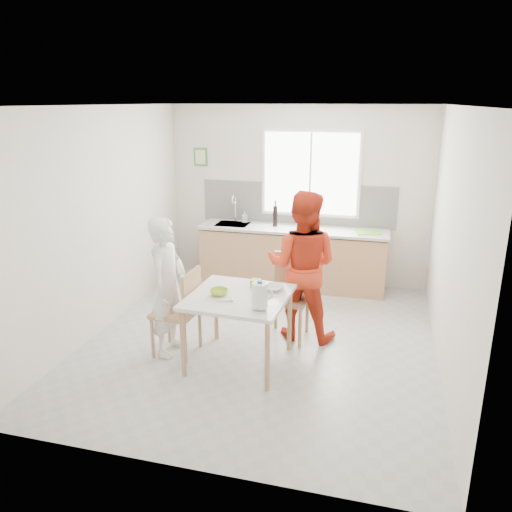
{
  "coord_description": "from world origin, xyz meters",
  "views": [
    {
      "loc": [
        1.32,
        -5.23,
        2.75
      ],
      "look_at": [
        -0.11,
        0.2,
        0.99
      ],
      "focal_mm": 35.0,
      "sensor_mm": 36.0,
      "label": 1
    }
  ],
  "objects": [
    {
      "name": "ground",
      "position": [
        0.0,
        0.0,
        0.0
      ],
      "size": [
        4.5,
        4.5,
        0.0
      ],
      "primitive_type": "plane",
      "color": "#B7B7B2",
      "rests_on": "ground"
    },
    {
      "name": "room_shell",
      "position": [
        0.0,
        0.0,
        1.64
      ],
      "size": [
        4.5,
        4.5,
        4.5
      ],
      "color": "silver",
      "rests_on": "ground"
    },
    {
      "name": "window",
      "position": [
        0.2,
        2.23,
        1.7
      ],
      "size": [
        1.5,
        0.06,
        1.3
      ],
      "color": "white",
      "rests_on": "room_shell"
    },
    {
      "name": "backsplash",
      "position": [
        0.0,
        2.24,
        1.23
      ],
      "size": [
        3.0,
        0.02,
        0.65
      ],
      "primitive_type": "cube",
      "color": "white",
      "rests_on": "room_shell"
    },
    {
      "name": "picture_frame",
      "position": [
        -1.55,
        2.23,
        1.9
      ],
      "size": [
        0.22,
        0.03,
        0.28
      ],
      "color": "#3E873D",
      "rests_on": "room_shell"
    },
    {
      "name": "kitchen_counter",
      "position": [
        -0.0,
        1.95,
        0.42
      ],
      "size": [
        2.84,
        0.64,
        1.37
      ],
      "color": "tan",
      "rests_on": "ground"
    },
    {
      "name": "dining_table",
      "position": [
        -0.11,
        -0.55,
        0.71
      ],
      "size": [
        1.07,
        1.07,
        0.79
      ],
      "rotation": [
        0.0,
        0.0,
        -0.05
      ],
      "color": "white",
      "rests_on": "ground"
    },
    {
      "name": "chair_left",
      "position": [
        -0.78,
        -0.51,
        0.55
      ],
      "size": [
        0.48,
        0.48,
        1.0
      ],
      "rotation": [
        0.0,
        0.0,
        -1.62
      ],
      "color": "tan",
      "rests_on": "ground"
    },
    {
      "name": "chair_far",
      "position": [
        0.29,
        0.26,
        0.56
      ],
      "size": [
        0.49,
        0.49,
        1.01
      ],
      "rotation": [
        0.0,
        0.0,
        -0.05
      ],
      "color": "tan",
      "rests_on": "ground"
    },
    {
      "name": "person_white",
      "position": [
        -0.93,
        -0.51,
        0.78
      ],
      "size": [
        0.4,
        0.59,
        1.57
      ],
      "primitive_type": "imported",
      "rotation": [
        0.0,
        0.0,
        1.52
      ],
      "color": "white",
      "rests_on": "ground"
    },
    {
      "name": "person_red",
      "position": [
        0.43,
        0.27,
        0.89
      ],
      "size": [
        0.9,
        0.72,
        1.79
      ],
      "primitive_type": "imported",
      "rotation": [
        0.0,
        0.0,
        3.09
      ],
      "color": "red",
      "rests_on": "ground"
    },
    {
      "name": "bowl_green",
      "position": [
        -0.31,
        -0.59,
        0.82
      ],
      "size": [
        0.2,
        0.2,
        0.06
      ],
      "primitive_type": "imported",
      "rotation": [
        0.0,
        0.0,
        -0.05
      ],
      "color": "#A1C62D",
      "rests_on": "dining_table"
    },
    {
      "name": "bowl_white",
      "position": [
        0.21,
        -0.31,
        0.81
      ],
      "size": [
        0.23,
        0.23,
        0.05
      ],
      "primitive_type": "imported",
      "rotation": [
        0.0,
        0.0,
        -0.05
      ],
      "color": "white",
      "rests_on": "dining_table"
    },
    {
      "name": "milk_jug",
      "position": [
        0.2,
        -0.84,
        0.94
      ],
      "size": [
        0.22,
        0.16,
        0.28
      ],
      "rotation": [
        0.0,
        0.0,
        -0.05
      ],
      "color": "white",
      "rests_on": "dining_table"
    },
    {
      "name": "green_box",
      "position": [
        0.01,
        -0.27,
        0.83
      ],
      "size": [
        0.1,
        0.1,
        0.09
      ],
      "primitive_type": "cube",
      "rotation": [
        0.0,
        0.0,
        -0.05
      ],
      "color": "#90BF2C",
      "rests_on": "dining_table"
    },
    {
      "name": "spoon",
      "position": [
        -0.2,
        -0.76,
        0.8
      ],
      "size": [
        0.16,
        0.06,
        0.01
      ],
      "primitive_type": "cylinder",
      "rotation": [
        0.0,
        1.57,
        0.3
      ],
      "color": "#A5A5AA",
      "rests_on": "dining_table"
    },
    {
      "name": "cutting_board",
      "position": [
        1.11,
        1.92,
        0.93
      ],
      "size": [
        0.4,
        0.33,
        0.01
      ],
      "primitive_type": "cube",
      "rotation": [
        0.0,
        0.0,
        0.26
      ],
      "color": "#73C42D",
      "rests_on": "kitchen_counter"
    },
    {
      "name": "wine_bottle_a",
      "position": [
        -0.28,
        1.97,
        1.08
      ],
      "size": [
        0.07,
        0.07,
        0.32
      ],
      "primitive_type": "cylinder",
      "color": "black",
      "rests_on": "kitchen_counter"
    },
    {
      "name": "wine_bottle_b",
      "position": [
        0.08,
        2.09,
        1.07
      ],
      "size": [
        0.07,
        0.07,
        0.3
      ],
      "primitive_type": "cylinder",
      "color": "black",
      "rests_on": "kitchen_counter"
    },
    {
      "name": "jar_amber",
      "position": [
        0.11,
        1.98,
        1.0
      ],
      "size": [
        0.06,
        0.06,
        0.16
      ],
      "primitive_type": "cylinder",
      "color": "olive",
      "rests_on": "kitchen_counter"
    },
    {
      "name": "soap_bottle",
      "position": [
        -0.8,
        2.11,
        1.01
      ],
      "size": [
        0.09,
        0.09,
        0.17
      ],
      "primitive_type": "imported",
      "rotation": [
        0.0,
        0.0,
        0.19
      ],
      "color": "#999999",
      "rests_on": "kitchen_counter"
    }
  ]
}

